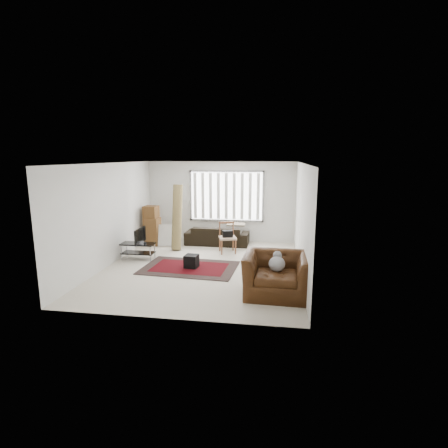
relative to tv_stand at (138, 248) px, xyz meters
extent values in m
plane|color=beige|center=(1.95, -0.44, -0.34)|extent=(6.00, 6.00, 0.00)
cube|color=white|center=(1.95, -0.44, 2.36)|extent=(5.00, 6.00, 0.02)
cube|color=silver|center=(1.95, 2.56, 1.01)|extent=(5.00, 0.02, 2.70)
cube|color=silver|center=(1.95, -3.44, 1.01)|extent=(5.00, 0.02, 2.70)
cube|color=silver|center=(-0.55, -0.44, 1.01)|extent=(0.02, 6.00, 2.70)
cube|color=silver|center=(4.45, -0.44, 1.01)|extent=(0.02, 6.00, 2.70)
cube|color=white|center=(2.15, 2.54, 1.21)|extent=(2.40, 0.01, 1.60)
cube|color=gray|center=(2.15, 2.52, 1.21)|extent=(2.52, 0.06, 1.72)
cube|color=white|center=(2.15, 2.48, 1.21)|extent=(2.40, 0.02, 1.55)
cube|color=black|center=(1.63, -0.56, -0.33)|extent=(2.51, 1.76, 0.02)
cube|color=#47060B|center=(1.63, -0.56, -0.32)|extent=(1.97, 1.22, 0.00)
cube|color=black|center=(0.00, 0.00, 0.11)|extent=(0.94, 0.42, 0.04)
cube|color=black|center=(0.00, 0.00, -0.15)|extent=(0.90, 0.39, 0.03)
cylinder|color=#B2B2B7|center=(-0.42, -0.18, -0.10)|extent=(0.03, 0.03, 0.47)
cylinder|color=#B2B2B7|center=(0.42, -0.18, -0.10)|extent=(0.03, 0.03, 0.47)
cylinder|color=#B2B2B7|center=(-0.42, 0.18, -0.10)|extent=(0.03, 0.03, 0.47)
cylinder|color=#B2B2B7|center=(0.42, 0.18, -0.10)|extent=(0.03, 0.03, 0.47)
imported|color=black|center=(0.00, 0.00, 0.35)|extent=(0.10, 0.76, 0.44)
cube|color=black|center=(1.68, -0.55, -0.15)|extent=(0.36, 0.36, 0.33)
cube|color=brown|center=(-0.19, 1.66, -0.10)|extent=(0.55, 0.50, 0.47)
cube|color=brown|center=(-0.17, 1.63, 0.35)|extent=(0.50, 0.45, 0.43)
cube|color=brown|center=(-0.21, 1.68, 0.75)|extent=(0.45, 0.45, 0.38)
cube|color=silver|center=(0.29, 1.59, 0.01)|extent=(0.57, 0.30, 0.70)
cylinder|color=olive|center=(0.79, 1.26, 0.67)|extent=(0.33, 0.64, 2.02)
imported|color=black|center=(1.92, 2.01, 0.06)|extent=(2.08, 0.93, 0.80)
cube|color=#A08269|center=(2.40, 1.06, 0.12)|extent=(0.61, 0.61, 0.05)
cylinder|color=brown|center=(2.26, 0.80, -0.11)|extent=(0.04, 0.04, 0.46)
cylinder|color=brown|center=(2.66, 0.92, -0.11)|extent=(0.04, 0.04, 0.46)
cylinder|color=brown|center=(2.14, 1.19, -0.11)|extent=(0.04, 0.04, 0.46)
cylinder|color=brown|center=(2.54, 1.31, -0.11)|extent=(0.04, 0.04, 0.46)
cube|color=brown|center=(2.33, 1.26, 0.55)|extent=(0.46, 0.18, 0.06)
cube|color=brown|center=(2.14, 1.20, 0.35)|extent=(0.05, 0.05, 0.46)
cube|color=brown|center=(2.53, 1.32, 0.35)|extent=(0.05, 0.05, 0.46)
cube|color=black|center=(2.40, 1.06, 0.25)|extent=(0.34, 0.26, 0.20)
imported|color=#3D200C|center=(3.87, -2.01, 0.16)|extent=(1.40, 1.23, 1.00)
ellipsoid|color=#59595B|center=(3.87, -2.01, 0.31)|extent=(0.29, 0.37, 0.25)
sphere|color=#59595B|center=(3.88, -1.82, 0.47)|extent=(0.19, 0.19, 0.19)
camera|label=1|loc=(3.83, -9.05, 2.54)|focal=28.00mm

